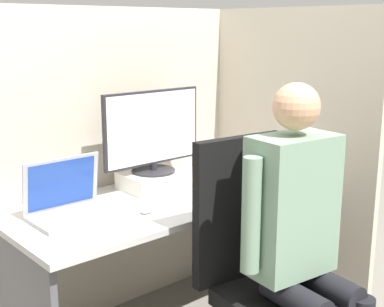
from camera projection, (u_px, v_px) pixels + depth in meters
The scene contains 12 objects.
cubicle_panel_back at pixel (115, 164), 2.91m from camera, with size 2.01×0.05×1.66m.
cubicle_panel_right at pixel (272, 156), 3.08m from camera, with size 0.04×1.35×1.66m.
desk at pixel (158, 231), 2.69m from camera, with size 1.51×0.71×0.73m.
paper_box at pixel (154, 180), 2.82m from camera, with size 0.33×0.24×0.09m.
monitor at pixel (153, 132), 2.76m from camera, with size 0.59×0.23×0.43m.
laptop at pixel (70, 206), 2.38m from camera, with size 0.37×0.25×0.26m.
mouse at pixel (147, 210), 2.44m from camera, with size 0.07×0.05×0.03m.
stapler at pixel (243, 168), 3.12m from camera, with size 0.05×0.15×0.06m.
carrot_toy at pixel (207, 203), 2.52m from camera, with size 0.04×0.15×0.04m.
office_chair at pixel (265, 270), 2.22m from camera, with size 0.54×0.59×1.12m.
person at pixel (302, 231), 2.06m from camera, with size 0.48×0.43×1.36m.
coffee_mug at pixel (204, 168), 3.06m from camera, with size 0.07×0.07×0.08m.
Camera 1 is at (-1.53, -1.67, 1.56)m, focal length 50.00 mm.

